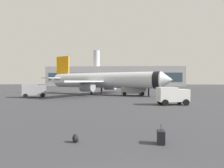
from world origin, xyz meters
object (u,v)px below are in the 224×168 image
Objects in this scene: cargo_van at (172,95)px; traveller_backpack at (76,138)px; safety_cone_near at (98,91)px; rolling_suitcase at (161,137)px; fuel_truck at (133,88)px; safety_cone_mid at (139,94)px; safety_cone_far at (101,92)px; service_truck at (34,90)px; airplane_at_gate at (102,80)px.

cargo_van reaches higher than traveller_backpack.
safety_cone_near is 1.47× the size of traveller_backpack.
traveller_backpack is (-4.80, -0.05, -0.16)m from rolling_suitcase.
fuel_truck is at bearing -53.64° from safety_cone_near.
rolling_suitcase is at bearing -78.49° from safety_cone_near.
fuel_truck is at bearing 90.32° from rolling_suitcase.
safety_cone_far is (-10.14, 7.31, -0.04)m from safety_cone_mid.
traveller_backpack is (-9.65, -18.73, -1.22)m from cargo_van.
fuel_truck is 12.58× the size of traveller_backpack.
fuel_truck is 2.22m from safety_cone_mid.
cargo_van is at bearing -24.12° from service_truck.
safety_cone_far is (12.72, 15.03, -1.28)m from service_truck.
safety_cone_far is (-8.56, 7.97, -1.45)m from fuel_truck.
cargo_van is 9.78× the size of traveller_backpack.
safety_cone_near is 52.55m from rolling_suitcase.
safety_cone_near is at bearing 62.39° from service_truck.
service_truck is 7.16× the size of safety_cone_mid.
airplane_at_gate is 6.50m from safety_cone_far.
cargo_van is 19.33m from rolling_suitcase.
fuel_truck is (7.65, -2.46, -1.88)m from airplane_at_gate.
service_truck is 8.04× the size of safety_cone_far.
airplane_at_gate is 40.89m from rolling_suitcase.
safety_cone_mid reaches higher than safety_cone_far.
fuel_truck is 8.58× the size of safety_cone_near.
rolling_suitcase is (-1.37, -38.19, 0.03)m from safety_cone_mid.
rolling_suitcase reaches higher than safety_cone_near.
safety_cone_mid reaches higher than traveller_backpack.
safety_cone_far is (-13.62, 26.82, -1.13)m from cargo_van.
airplane_at_gate reaches higher than safety_cone_mid.
airplane_at_gate reaches higher than safety_cone_near.
airplane_at_gate is 6.40× the size of service_truck.
safety_cone_mid is (1.58, 0.65, -1.41)m from fuel_truck.
service_truck is 19.73m from safety_cone_far.
fuel_truck is 37.56m from rolling_suitcase.
service_truck reaches higher than safety_cone_far.
safety_cone_mid is at bearing 87.94° from rolling_suitcase.
fuel_truck is at bearing 83.04° from traveller_backpack.
rolling_suitcase is at bearing -89.68° from fuel_truck.
airplane_at_gate is at bearing 168.93° from safety_cone_mid.
traveller_backpack is (-4.59, -37.58, -1.54)m from fuel_truck.
rolling_suitcase is at bearing 0.57° from traveller_backpack.
airplane_at_gate is at bearing -77.12° from safety_cone_near.
traveller_backpack is at bearing -85.02° from safety_cone_far.
safety_cone_near is at bearing 102.88° from airplane_at_gate.
rolling_suitcase is at bearing -104.57° from cargo_van.
airplane_at_gate is at bearing 94.37° from traveller_backpack.
rolling_suitcase is (-4.86, -18.68, -1.06)m from cargo_van.
airplane_at_gate is 48.03× the size of safety_cone_near.
safety_cone_near is 6.24m from safety_cone_far.
service_truck is 4.80× the size of rolling_suitcase.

